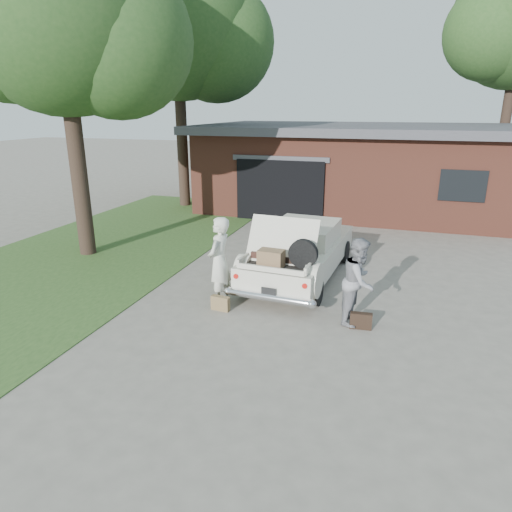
% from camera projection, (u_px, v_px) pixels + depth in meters
% --- Properties ---
extents(ground, '(90.00, 90.00, 0.00)m').
position_uv_depth(ground, '(247.00, 318.00, 9.04)').
color(ground, gray).
rests_on(ground, ground).
extents(grass_strip, '(6.00, 16.00, 0.02)m').
position_uv_depth(grass_strip, '(103.00, 249.00, 13.36)').
color(grass_strip, '#2D4C1E').
rests_on(grass_strip, ground).
extents(house, '(12.80, 7.80, 3.30)m').
position_uv_depth(house, '(361.00, 166.00, 18.60)').
color(house, brown).
rests_on(house, ground).
extents(tree_left, '(5.97, 5.19, 8.89)m').
position_uv_depth(tree_left, '(63.00, 19.00, 11.10)').
color(tree_left, '#38281E').
rests_on(tree_left, ground).
extents(tree_back, '(6.90, 6.00, 10.17)m').
position_uv_depth(tree_back, '(179.00, 27.00, 17.23)').
color(tree_back, '#38281E').
rests_on(tree_back, ground).
extents(sedan, '(2.04, 4.65, 1.77)m').
position_uv_depth(sedan, '(300.00, 251.00, 10.97)').
color(sedan, beige).
rests_on(sedan, ground).
extents(woman_left, '(0.48, 0.70, 1.87)m').
position_uv_depth(woman_left, '(219.00, 261.00, 9.43)').
color(woman_left, beige).
rests_on(woman_left, ground).
extents(woman_right, '(0.77, 0.92, 1.69)m').
position_uv_depth(woman_right, '(359.00, 281.00, 8.62)').
color(woman_right, gray).
rests_on(woman_right, ground).
extents(suitcase_left, '(0.40, 0.17, 0.30)m').
position_uv_depth(suitcase_left, '(220.00, 303.00, 9.33)').
color(suitcase_left, olive).
rests_on(suitcase_left, ground).
extents(suitcase_right, '(0.42, 0.16, 0.31)m').
position_uv_depth(suitcase_right, '(361.00, 321.00, 8.55)').
color(suitcase_right, black).
rests_on(suitcase_right, ground).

